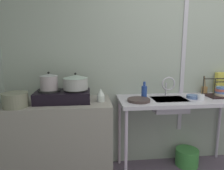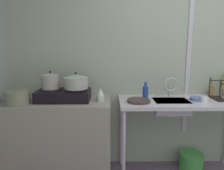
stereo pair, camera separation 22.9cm
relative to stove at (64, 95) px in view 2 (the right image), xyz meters
name	(u,v)px [view 2 (the right image)]	position (x,y,z in m)	size (l,w,h in m)	color
wall_back	(199,56)	(1.62, 0.33, 0.42)	(5.46, 0.10, 2.80)	#97A095
wall_metal_strip	(190,44)	(1.47, 0.27, 0.56)	(0.05, 0.01, 2.24)	#B9B2C1
counter_concrete	(60,139)	(-0.07, 0.00, -0.52)	(1.16, 0.56, 0.92)	gray
counter_sink	(183,107)	(1.34, 0.00, -0.14)	(1.44, 0.56, 0.92)	#B9B2C1
stove	(64,95)	(0.00, 0.00, 0.00)	(0.58, 0.34, 0.14)	black
pot_on_left_burner	(50,81)	(-0.14, 0.00, 0.16)	(0.19, 0.19, 0.20)	#9D9195
pot_on_right_burner	(76,81)	(0.14, 0.00, 0.15)	(0.27, 0.27, 0.18)	#9F9F9C
pot_beside_stove	(18,97)	(-0.45, -0.15, 0.01)	(0.25, 0.25, 0.14)	slate
percolator	(100,95)	(0.41, -0.03, 0.01)	(0.09, 0.09, 0.14)	silver
sink_basin	(171,106)	(1.20, -0.01, -0.13)	(0.39, 0.28, 0.14)	#B9B2C1
faucet	(171,85)	(1.22, 0.09, 0.09)	(0.17, 0.09, 0.24)	#B9B2C1
frying_pan	(139,101)	(0.82, -0.08, -0.05)	(0.25, 0.25, 0.03)	#3F312F
cup_by_rack	(205,99)	(1.54, -0.09, -0.03)	(0.08, 0.08, 0.06)	white
small_bowl_on_drainboard	(197,99)	(1.48, -0.01, -0.05)	(0.14, 0.14, 0.04)	#506AA2
bottle_by_sink	(145,92)	(0.92, 0.05, 0.02)	(0.06, 0.06, 0.20)	navy
utensil_jar	(211,92)	(1.76, 0.22, -0.02)	(0.07, 0.07, 0.22)	#A27846
bucket_on_floor	(191,161)	(1.52, 0.10, -0.87)	(0.29, 0.29, 0.21)	#409141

